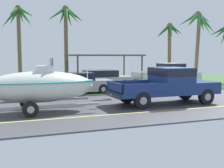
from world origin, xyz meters
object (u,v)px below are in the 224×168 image
at_px(pickup_truck_towing, 170,84).
at_px(carport_awning, 103,56).
at_px(parked_pickup_background, 170,73).
at_px(palm_tree_near_right, 19,25).
at_px(parked_sedan_near, 75,84).
at_px(parked_sedan_far, 102,79).
at_px(palm_tree_mid, 170,37).
at_px(palm_tree_near_left, 198,26).
at_px(boat_on_trailer, 39,87).
at_px(palm_tree_far_left, 67,24).

bearing_deg(pickup_truck_towing, carport_awning, 86.10).
xyz_separation_m(parked_pickup_background, palm_tree_near_right, (-11.61, 4.32, 3.93)).
xyz_separation_m(parked_sedan_near, palm_tree_near_right, (-3.04, 6.59, 4.30)).
distance_m(parked_sedan_far, palm_tree_near_right, 8.24).
bearing_deg(palm_tree_mid, parked_sedan_near, -149.26).
bearing_deg(palm_tree_near_left, boat_on_trailer, -151.22).
bearing_deg(palm_tree_near_right, pickup_truck_towing, -60.82).
bearing_deg(parked_pickup_background, pickup_truck_towing, -121.77).
distance_m(parked_sedan_far, palm_tree_near_left, 9.35).
relative_size(parked_pickup_background, parked_sedan_near, 1.22).
bearing_deg(parked_pickup_background, carport_awning, 125.19).
bearing_deg(palm_tree_far_left, boat_on_trailer, -107.08).
height_order(parked_sedan_near, palm_tree_near_right, palm_tree_near_right).
distance_m(pickup_truck_towing, palm_tree_near_right, 14.44).
distance_m(parked_sedan_near, carport_awning, 9.28).
bearing_deg(palm_tree_far_left, palm_tree_near_right, -169.15).
bearing_deg(pickup_truck_towing, palm_tree_mid, 58.61).
xyz_separation_m(parked_sedan_near, carport_awning, (4.65, 7.84, 1.79)).
bearing_deg(palm_tree_near_left, parked_sedan_far, 176.47).
height_order(boat_on_trailer, parked_sedan_near, boat_on_trailer).
distance_m(pickup_truck_towing, parked_sedan_near, 6.69).
height_order(boat_on_trailer, parked_sedan_far, boat_on_trailer).
distance_m(carport_awning, palm_tree_mid, 6.89).
height_order(pickup_truck_towing, parked_sedan_near, pickup_truck_towing).
relative_size(parked_sedan_far, palm_tree_mid, 0.75).
xyz_separation_m(carport_awning, palm_tree_mid, (6.52, -1.19, 1.89)).
distance_m(boat_on_trailer, palm_tree_near_right, 12.73).
distance_m(palm_tree_near_left, palm_tree_far_left, 11.30).
xyz_separation_m(pickup_truck_towing, boat_on_trailer, (-6.64, 0.00, 0.09)).
relative_size(palm_tree_near_left, palm_tree_near_right, 0.95).
distance_m(pickup_truck_towing, parked_pickup_background, 9.18).
bearing_deg(parked_sedan_far, palm_tree_near_right, 145.91).
xyz_separation_m(boat_on_trailer, parked_pickup_background, (11.47, 7.81, -0.09)).
xyz_separation_m(pickup_truck_towing, parked_sedan_far, (-0.96, 8.19, -0.37)).
height_order(carport_awning, palm_tree_far_left, palm_tree_far_left).
bearing_deg(palm_tree_near_left, palm_tree_far_left, 152.39).
xyz_separation_m(parked_pickup_background, palm_tree_near_left, (2.51, -0.13, 3.91)).
distance_m(parked_pickup_background, palm_tree_mid, 6.07).
distance_m(pickup_truck_towing, parked_sedan_far, 8.26).
bearing_deg(palm_tree_far_left, pickup_truck_towing, -78.33).
relative_size(parked_sedan_near, palm_tree_near_left, 0.76).
xyz_separation_m(palm_tree_near_right, palm_tree_far_left, (4.11, 0.79, 0.28)).
distance_m(parked_sedan_near, palm_tree_near_left, 12.07).
xyz_separation_m(parked_sedan_far, palm_tree_near_right, (-5.82, 3.94, 4.30)).
bearing_deg(parked_sedan_near, palm_tree_far_left, 81.77).
xyz_separation_m(boat_on_trailer, palm_tree_near_right, (-0.14, 12.13, 3.84)).
height_order(parked_sedan_near, palm_tree_near_left, palm_tree_near_left).
xyz_separation_m(pickup_truck_towing, palm_tree_mid, (7.43, 12.18, 3.31)).
distance_m(palm_tree_near_left, palm_tree_mid, 4.54).
height_order(boat_on_trailer, carport_awning, carport_awning).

